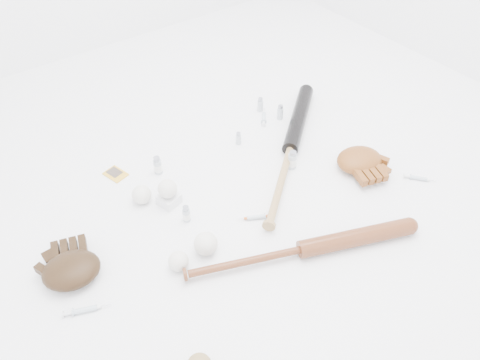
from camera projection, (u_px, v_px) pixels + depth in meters
bat_dark at (290, 148)px, 2.00m from camera, size 0.79×0.66×0.07m
bat_wood at (302, 249)px, 1.61m from camera, size 0.83×0.38×0.06m
glove_dark at (71, 270)px, 1.54m from camera, size 0.28×0.28×0.08m
glove_tan at (359, 160)px, 1.93m from camera, size 0.29×0.29×0.08m
trading_card at (116, 174)px, 1.93m from camera, size 0.09×0.11×0.01m
pedestal at (169, 199)px, 1.80m from camera, size 0.09×0.09×0.04m
baseball_on_pedestal at (168, 189)px, 1.76m from camera, size 0.07×0.07×0.07m
baseball_left at (179, 261)px, 1.57m from camera, size 0.07×0.07×0.07m
baseball_upper at (142, 195)px, 1.79m from camera, size 0.07×0.07×0.07m
baseball_mid at (206, 244)px, 1.61m from camera, size 0.08×0.08×0.08m
syringe_0 at (85, 310)px, 1.46m from camera, size 0.16×0.09×0.02m
syringe_1 at (256, 217)px, 1.75m from camera, size 0.14×0.09×0.02m
syringe_2 at (264, 117)px, 2.20m from camera, size 0.12×0.13×0.02m
syringe_3 at (419, 178)px, 1.90m from camera, size 0.11×0.13×0.02m
vial_0 at (280, 112)px, 2.18m from camera, size 0.03×0.03×0.07m
vial_1 at (238, 138)px, 2.05m from camera, size 0.02×0.02×0.06m
vial_2 at (158, 165)px, 1.91m from camera, size 0.03×0.03×0.08m
vial_3 at (292, 160)px, 1.93m from camera, size 0.04×0.04×0.08m
vial_4 at (186, 214)px, 1.72m from camera, size 0.03×0.03×0.07m
vial_5 at (260, 104)px, 2.23m from camera, size 0.03×0.03×0.07m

